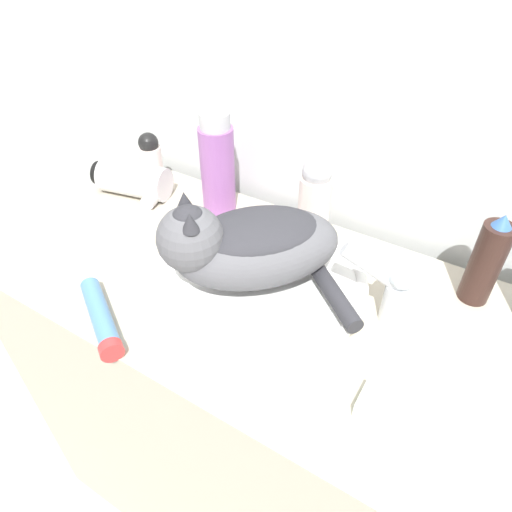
% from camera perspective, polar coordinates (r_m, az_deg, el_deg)
% --- Properties ---
extents(wall_back, '(8.00, 0.05, 2.40)m').
position_cam_1_polar(wall_back, '(0.92, 11.39, 21.75)').
color(wall_back, silver).
rests_on(wall_back, ground_plane).
extents(vanity_counter, '(1.05, 0.51, 0.90)m').
position_cam_1_polar(vanity_counter, '(1.19, 0.40, -19.82)').
color(vanity_counter, '#B2A893').
rests_on(vanity_counter, ground_plane).
extents(sink_basin, '(0.39, 0.39, 0.04)m').
position_cam_1_polar(sink_basin, '(0.81, 0.45, -3.35)').
color(sink_basin, white).
rests_on(sink_basin, vanity_counter).
extents(cat, '(0.36, 0.32, 0.17)m').
position_cam_1_polar(cat, '(0.75, -0.84, 1.48)').
color(cat, '#56565B').
rests_on(cat, sink_basin).
extents(faucet, '(0.13, 0.06, 0.14)m').
position_cam_1_polar(faucet, '(0.77, 16.77, -3.71)').
color(faucet, silver).
rests_on(faucet, vanity_counter).
extents(hairspray_can_black, '(0.05, 0.05, 0.18)m').
position_cam_1_polar(hairspray_can_black, '(0.86, 26.83, -0.66)').
color(hairspray_can_black, '#331E19').
rests_on(hairspray_can_black, vanity_counter).
extents(lotion_bottle_white, '(0.06, 0.06, 0.19)m').
position_cam_1_polar(lotion_bottle_white, '(0.90, 7.32, 6.78)').
color(lotion_bottle_white, silver).
rests_on(lotion_bottle_white, vanity_counter).
extents(deodorant_stick, '(0.05, 0.05, 0.13)m').
position_cam_1_polar(deodorant_stick, '(1.13, -12.99, 11.65)').
color(deodorant_stick, silver).
rests_on(deodorant_stick, vanity_counter).
extents(mouthwash_bottle, '(0.07, 0.07, 0.22)m').
position_cam_1_polar(mouthwash_bottle, '(0.99, -4.86, 11.30)').
color(mouthwash_bottle, '#93569E').
rests_on(mouthwash_bottle, vanity_counter).
extents(cream_tube, '(0.17, 0.12, 0.04)m').
position_cam_1_polar(cream_tube, '(0.80, -18.80, -7.27)').
color(cream_tube, '#4C7FB2').
rests_on(cream_tube, vanity_counter).
extents(hair_dryer, '(0.19, 0.12, 0.08)m').
position_cam_1_polar(hair_dryer, '(1.11, -14.92, 9.12)').
color(hair_dryer, silver).
rests_on(hair_dryer, vanity_counter).
extents(soap_bar, '(0.06, 0.05, 0.02)m').
position_cam_1_polar(soap_bar, '(0.69, 15.30, -17.77)').
color(soap_bar, silver).
rests_on(soap_bar, vanity_counter).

